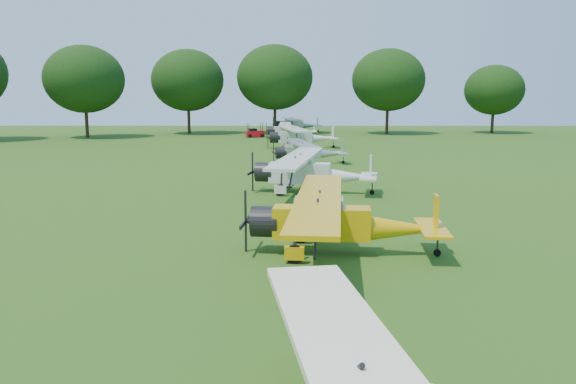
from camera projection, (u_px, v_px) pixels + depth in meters
The scene contains 9 objects.
ground at pixel (290, 210), 26.79m from camera, with size 160.00×160.00×0.00m, color #1F4D13.
tree_belt at pixel (368, 37), 25.60m from camera, with size 137.36×130.27×14.52m.
aircraft_2 at pixel (337, 218), 19.17m from camera, with size 6.95×11.07×2.17m.
aircraft_3 at pixel (309, 170), 31.50m from camera, with size 7.23×11.44×2.25m.
aircraft_4 at pixel (307, 150), 45.10m from camera, with size 6.10×9.65×1.90m.
aircraft_5 at pixel (300, 135), 59.11m from camera, with size 7.51×11.90×2.34m.
aircraft_6 at pixel (290, 129), 72.82m from camera, with size 6.63×10.52×2.08m.
aircraft_7 at pixel (295, 123), 86.17m from camera, with size 7.45×11.81×2.32m.
golf_cart at pixel (255, 132), 75.24m from camera, with size 2.66×2.02×2.03m.
Camera 1 is at (-0.02, -26.27, 5.35)m, focal length 35.00 mm.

